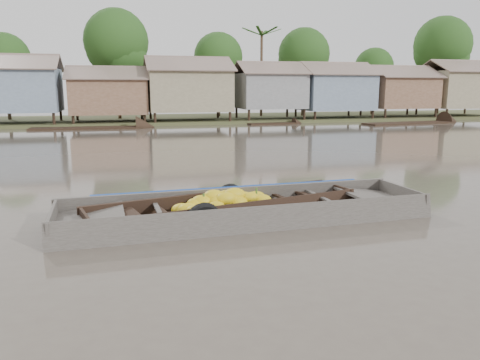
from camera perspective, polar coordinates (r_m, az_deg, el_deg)
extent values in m
plane|color=#51473E|center=(10.22, 4.60, -5.30)|extent=(120.00, 120.00, 0.00)
cube|color=#384723|center=(42.47, -10.32, 7.12)|extent=(120.00, 12.00, 0.50)
cube|color=slate|center=(39.41, -25.66, 9.84)|extent=(6.20, 5.20, 3.20)
cube|color=brown|center=(38.08, -26.32, 12.87)|extent=(6.60, 3.02, 1.28)
cube|color=brown|center=(40.84, -25.54, 12.75)|extent=(6.60, 3.02, 1.28)
cube|color=brown|center=(38.75, -15.70, 9.77)|extent=(5.80, 4.60, 2.70)
cube|color=brown|center=(37.52, -15.88, 12.48)|extent=(6.20, 2.67, 1.14)
cube|color=brown|center=(40.00, -15.82, 12.38)|extent=(6.20, 2.67, 1.14)
cube|color=#817659|center=(39.17, -6.33, 10.79)|extent=(6.50, 5.30, 3.30)
cube|color=brown|center=(37.80, -6.07, 13.96)|extent=(6.90, 3.08, 1.31)
cube|color=brown|center=(40.63, -6.70, 13.75)|extent=(6.90, 3.08, 1.31)
cube|color=slate|center=(40.79, 3.62, 10.77)|extent=(5.40, 4.70, 2.90)
cube|color=brown|center=(39.62, 4.24, 13.50)|extent=(5.80, 2.73, 1.17)
cube|color=brown|center=(42.03, 3.09, 13.38)|extent=(5.80, 2.73, 1.17)
cube|color=slate|center=(43.05, 11.35, 10.47)|extent=(6.00, 5.00, 3.10)
cube|color=brown|center=(41.87, 12.29, 13.16)|extent=(6.40, 2.90, 1.24)
cube|color=brown|center=(44.30, 10.67, 13.10)|extent=(6.40, 2.90, 1.24)
cube|color=brown|center=(46.26, 18.73, 10.08)|extent=(5.70, 4.90, 2.80)
cube|color=brown|center=(45.17, 19.81, 12.35)|extent=(6.10, 2.85, 1.21)
cube|color=brown|center=(47.39, 17.98, 12.38)|extent=(6.10, 2.85, 1.21)
cube|color=#817659|center=(50.10, 25.07, 9.95)|extent=(6.30, 5.10, 3.40)
cube|color=brown|center=(49.08, 26.32, 12.37)|extent=(6.70, 2.96, 1.26)
cube|color=brown|center=(51.21, 24.28, 12.44)|extent=(6.70, 2.96, 1.26)
cylinder|color=#473323|center=(44.12, -26.49, 9.48)|extent=(0.28, 0.28, 4.90)
sphere|color=#113814|center=(44.18, -26.81, 13.10)|extent=(4.20, 4.20, 4.20)
cylinder|color=#473323|center=(42.24, -14.61, 11.20)|extent=(0.28, 0.28, 6.30)
sphere|color=#113814|center=(42.42, -14.85, 16.07)|extent=(5.40, 5.40, 5.40)
cylinder|color=#473323|center=(44.23, -2.64, 10.85)|extent=(0.28, 0.28, 5.25)
sphere|color=#113814|center=(44.31, -2.67, 14.73)|extent=(4.50, 4.50, 4.50)
cylinder|color=#473323|center=(45.64, 7.69, 10.99)|extent=(0.28, 0.28, 5.60)
sphere|color=#113814|center=(45.74, 7.80, 15.00)|extent=(4.80, 4.80, 4.80)
cylinder|color=#473323|center=(50.09, 15.86, 10.08)|extent=(0.28, 0.28, 4.55)
sphere|color=#113814|center=(50.12, 16.03, 13.05)|extent=(3.90, 3.90, 3.90)
cylinder|color=#473323|center=(53.16, 23.12, 10.80)|extent=(0.28, 0.28, 6.65)
sphere|color=#113814|center=(53.32, 23.45, 14.87)|extent=(5.70, 5.70, 5.70)
cylinder|color=#473323|center=(44.77, 2.62, 12.61)|extent=(0.24, 0.24, 8.00)
cube|color=black|center=(10.74, -1.65, -4.89)|extent=(6.29, 2.52, 0.08)
cube|color=black|center=(11.27, -3.15, -2.82)|extent=(6.19, 1.56, 0.58)
cube|color=black|center=(10.10, 0.01, -4.46)|extent=(6.19, 1.56, 0.58)
cube|color=black|center=(12.30, 11.41, -1.83)|extent=(0.36, 1.35, 0.55)
cube|color=black|center=(11.96, 9.41, -1.78)|extent=(1.31, 1.39, 0.21)
cube|color=black|center=(9.79, -18.23, -5.55)|extent=(0.36, 1.35, 0.55)
cube|color=black|center=(9.86, -15.17, -4.83)|extent=(1.31, 1.39, 0.21)
cube|color=black|center=(10.11, -9.23, -3.90)|extent=(0.39, 1.31, 0.05)
cube|color=black|center=(11.35, 5.07, -2.13)|extent=(0.39, 1.31, 0.05)
ellipsoid|color=gold|center=(9.97, -5.81, -4.77)|extent=(0.45, 0.36, 0.25)
ellipsoid|color=gold|center=(11.25, 1.91, -2.14)|extent=(0.56, 0.44, 0.30)
ellipsoid|color=gold|center=(10.72, -2.27, -2.29)|extent=(0.54, 0.43, 0.30)
ellipsoid|color=gold|center=(11.16, -1.08, -2.42)|extent=(0.47, 0.38, 0.26)
ellipsoid|color=gold|center=(10.41, -5.37, -2.89)|extent=(0.49, 0.39, 0.27)
ellipsoid|color=gold|center=(10.06, -4.94, -4.21)|extent=(0.56, 0.45, 0.31)
ellipsoid|color=gold|center=(10.84, 4.32, -3.17)|extent=(0.47, 0.38, 0.26)
ellipsoid|color=gold|center=(10.25, -6.29, -3.65)|extent=(0.57, 0.45, 0.31)
ellipsoid|color=gold|center=(10.53, -3.23, -1.97)|extent=(0.54, 0.43, 0.29)
ellipsoid|color=gold|center=(10.14, -5.36, -3.84)|extent=(0.57, 0.45, 0.31)
ellipsoid|color=gold|center=(11.24, 0.93, -2.41)|extent=(0.50, 0.39, 0.27)
ellipsoid|color=gold|center=(10.74, 0.42, -2.18)|extent=(0.52, 0.42, 0.29)
ellipsoid|color=gold|center=(10.70, -1.73, -1.86)|extent=(0.44, 0.35, 0.24)
ellipsoid|color=gold|center=(10.21, -2.93, -3.26)|extent=(0.44, 0.35, 0.24)
ellipsoid|color=gold|center=(10.65, -3.24, -2.50)|extent=(0.50, 0.40, 0.27)
ellipsoid|color=gold|center=(10.16, -4.78, -3.75)|extent=(0.51, 0.40, 0.28)
ellipsoid|color=gold|center=(10.41, -1.77, -2.31)|extent=(0.54, 0.43, 0.30)
ellipsoid|color=gold|center=(10.89, 2.69, -2.50)|extent=(0.52, 0.42, 0.29)
ellipsoid|color=gold|center=(10.45, -4.64, -2.67)|extent=(0.57, 0.45, 0.31)
ellipsoid|color=gold|center=(10.64, -0.71, -1.80)|extent=(0.58, 0.46, 0.32)
ellipsoid|color=gold|center=(11.10, -1.19, -2.42)|extent=(0.49, 0.39, 0.27)
ellipsoid|color=gold|center=(10.38, -0.23, -3.63)|extent=(0.46, 0.37, 0.25)
ellipsoid|color=gold|center=(10.54, -0.21, -2.74)|extent=(0.50, 0.39, 0.27)
ellipsoid|color=gold|center=(10.23, -6.76, -4.25)|extent=(0.44, 0.35, 0.24)
ellipsoid|color=gold|center=(10.81, -3.11, -2.58)|extent=(0.46, 0.37, 0.25)
ellipsoid|color=gold|center=(10.55, -1.00, -2.46)|extent=(0.51, 0.41, 0.28)
ellipsoid|color=gold|center=(10.44, -2.65, -2.61)|extent=(0.53, 0.42, 0.29)
ellipsoid|color=gold|center=(10.08, -4.66, -4.28)|extent=(0.55, 0.44, 0.30)
ellipsoid|color=gold|center=(10.79, -3.93, -2.37)|extent=(0.45, 0.36, 0.25)
ellipsoid|color=gold|center=(10.69, 1.24, -2.13)|extent=(0.45, 0.35, 0.24)
ellipsoid|color=gold|center=(10.75, -3.05, -2.44)|extent=(0.51, 0.40, 0.28)
ellipsoid|color=gold|center=(10.39, -7.14, -3.59)|extent=(0.52, 0.41, 0.28)
cylinder|color=#3F6626|center=(10.37, -4.45, -2.22)|extent=(0.04, 0.04, 0.20)
cylinder|color=#3F6626|center=(10.69, -0.59, -1.77)|extent=(0.04, 0.04, 0.20)
cylinder|color=#3F6626|center=(10.95, 2.03, -1.47)|extent=(0.04, 0.04, 0.20)
torus|color=black|center=(11.52, -1.30, -2.37)|extent=(0.82, 0.37, 0.79)
torus|color=black|center=(9.65, -4.48, -5.11)|extent=(0.85, 0.38, 0.82)
cube|color=#3A3531|center=(10.53, 0.65, -5.21)|extent=(8.09, 1.99, 0.08)
cube|color=#3A3531|center=(11.37, -0.81, -2.48)|extent=(8.22, 0.44, 0.66)
cube|color=#3A3531|center=(9.56, 2.40, -5.15)|extent=(8.22, 0.44, 0.66)
cube|color=#3A3531|center=(12.23, 18.97, -2.12)|extent=(0.13, 2.01, 0.62)
cube|color=#3A3531|center=(11.82, 16.23, -2.01)|extent=(1.45, 1.77, 0.25)
cube|color=#3A3531|center=(10.07, -21.85, -5.11)|extent=(0.13, 2.01, 0.62)
cube|color=#3A3531|center=(10.00, -17.89, -4.48)|extent=(1.45, 1.77, 0.25)
cube|color=#3A3531|center=(10.04, -9.90, -3.73)|extent=(0.16, 1.93, 0.05)
cube|color=#3A3531|center=(11.13, 10.16, -2.27)|extent=(0.16, 1.93, 0.05)
cube|color=#665E54|center=(10.52, 0.65, -4.94)|extent=(6.16, 1.77, 0.02)
cube|color=navy|center=(11.38, -0.90, -1.17)|extent=(6.64, 0.31, 0.16)
torus|color=olive|center=(11.62, 16.96, -3.73)|extent=(0.46, 0.46, 0.07)
torus|color=olive|center=(11.61, 16.97, -3.53)|extent=(0.37, 0.37, 0.07)
cube|color=black|center=(40.63, 19.88, 6.39)|extent=(8.20, 2.79, 0.35)
cube|color=black|center=(35.18, -18.25, 5.85)|extent=(7.62, 1.95, 0.35)
cube|color=black|center=(37.70, 4.01, 6.70)|extent=(4.11, 1.26, 0.35)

